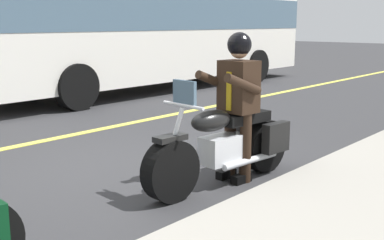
{
  "coord_description": "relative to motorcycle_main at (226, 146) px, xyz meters",
  "views": [
    {
      "loc": [
        3.88,
        4.72,
        1.85
      ],
      "look_at": [
        -0.24,
        1.11,
        0.75
      ],
      "focal_mm": 45.72,
      "sensor_mm": 36.0,
      "label": 1
    }
  ],
  "objects": [
    {
      "name": "ground_plane",
      "position": [
        0.49,
        -1.42,
        -0.45
      ],
      "size": [
        80.0,
        80.0,
        0.0
      ],
      "primitive_type": "plane",
      "color": "#333335"
    },
    {
      "name": "lane_center_stripe",
      "position": [
        0.49,
        -3.42,
        -0.45
      ],
      "size": [
        60.0,
        0.16,
        0.01
      ],
      "primitive_type": "cube",
      "color": "#E5DB4C",
      "rests_on": "ground_plane"
    },
    {
      "name": "motorcycle_main",
      "position": [
        0.0,
        0.0,
        0.0
      ],
      "size": [
        2.22,
        0.72,
        1.26
      ],
      "color": "black",
      "rests_on": "ground_plane"
    },
    {
      "name": "rider_main",
      "position": [
        -0.19,
        0.01,
        0.58
      ],
      "size": [
        0.66,
        0.59,
        1.74
      ],
      "color": "black",
      "rests_on": "ground_plane"
    },
    {
      "name": "bus_far",
      "position": [
        -5.35,
        -6.52,
        1.42
      ],
      "size": [
        11.05,
        2.7,
        3.3
      ],
      "color": "white",
      "rests_on": "ground_plane"
    }
  ]
}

